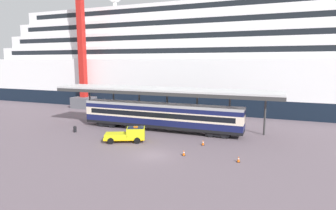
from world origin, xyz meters
The scene contains 10 objects.
ground_plane centered at (0.00, 0.00, 0.00)m, with size 400.00×400.00×0.00m, color #64565F.
cruise_ship centered at (11.56, 40.85, 10.55)m, with size 146.06×29.43×32.16m.
platform_canopy centered at (-3.62, 11.25, 5.97)m, with size 34.45×5.56×6.31m.
train_carriage centered at (-3.62, 10.76, 2.31)m, with size 24.59×2.81×4.11m.
service_truck centered at (-5.10, 3.78, 0.99)m, with size 5.57×3.98×2.02m.
traffic_cone_near centered at (4.29, 5.69, 0.35)m, with size 0.36×0.36×0.71m.
traffic_cone_mid centered at (9.16, 1.25, 0.32)m, with size 0.36×0.36×0.65m.
traffic_cone_far centered at (3.26, 1.16, 0.32)m, with size 0.36×0.36×0.66m.
dockside_crane centered at (-27.56, 24.37, 15.96)m, with size 12.47×4.40×52.18m.
quay_bollard centered at (-14.90, 5.24, 0.52)m, with size 0.48×0.48×0.96m.
Camera 1 is at (12.31, -27.01, 10.24)m, focal length 29.75 mm.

